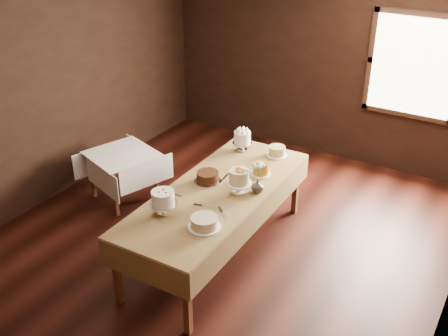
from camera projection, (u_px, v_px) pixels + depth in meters
floor at (215, 246)px, 6.26m from camera, size 5.00×6.00×0.01m
ceiling at (213, 0)px, 4.94m from camera, size 5.00×6.00×0.01m
wall_back at (323, 65)px, 7.86m from camera, size 5.00×0.02×2.80m
wall_left at (47, 95)px, 6.75m from camera, size 0.02×6.00×2.80m
window at (414, 67)px, 7.13m from camera, size 1.10×0.05×1.30m
display_table at (217, 195)px, 5.82m from camera, size 1.06×2.65×0.82m
side_table at (122, 159)px, 6.96m from camera, size 1.01×1.01×0.67m
cake_meringue at (242, 142)px, 6.61m from camera, size 0.28×0.28×0.26m
cake_speckled at (277, 151)px, 6.51m from camera, size 0.27×0.27×0.12m
cake_caramel at (261, 169)px, 6.08m from camera, size 0.24×0.24×0.15m
cake_chocolate at (208, 177)px, 5.94m from camera, size 0.35×0.35×0.12m
cake_flowers at (239, 183)px, 5.69m from camera, size 0.29×0.29×0.28m
cake_swirl at (163, 203)px, 5.33m from camera, size 0.31×0.31×0.27m
cake_cream at (204, 223)px, 5.14m from camera, size 0.32×0.32×0.11m
cake_server_a at (209, 207)px, 5.49m from camera, size 0.24×0.08×0.01m
cake_server_b at (224, 215)px, 5.35m from camera, size 0.20×0.17×0.01m
cake_server_c at (226, 176)px, 6.06m from camera, size 0.05×0.24×0.01m
cake_server_e at (176, 194)px, 5.71m from camera, size 0.24×0.04×0.01m
flower_vase at (257, 186)px, 5.73m from camera, size 0.19×0.19×0.14m
flower_bouquet at (258, 170)px, 5.64m from camera, size 0.14×0.14×0.20m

